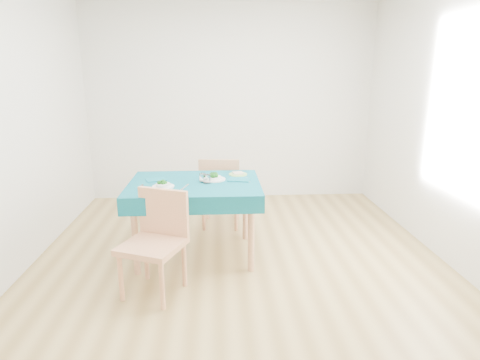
{
  "coord_description": "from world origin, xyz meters",
  "views": [
    {
      "loc": [
        -0.2,
        -3.47,
        1.79
      ],
      "look_at": [
        0.0,
        0.0,
        0.85
      ],
      "focal_mm": 30.0,
      "sensor_mm": 36.0,
      "label": 1
    }
  ],
  "objects": [
    {
      "name": "chair_far",
      "position": [
        -0.16,
        1.09,
        0.57
      ],
      "size": [
        0.5,
        0.54,
        1.13
      ],
      "primitive_type": "cube",
      "rotation": [
        0.0,
        0.0,
        3.04
      ],
      "color": "tan",
      "rests_on": "ground"
    },
    {
      "name": "napkin_far",
      "position": [
        0.01,
        0.33,
        0.76
      ],
      "size": [
        0.24,
        0.19,
        0.01
      ],
      "primitive_type": "cube",
      "rotation": [
        0.0,
        0.0,
        -0.24
      ],
      "color": "#0C5666",
      "rests_on": "table"
    },
    {
      "name": "bowl_far",
      "position": [
        -0.24,
        0.36,
        0.79
      ],
      "size": [
        0.23,
        0.23,
        0.07
      ],
      "primitive_type": null,
      "color": "white",
      "rests_on": "table"
    },
    {
      "name": "tumbler_center",
      "position": [
        -0.35,
        0.29,
        0.8
      ],
      "size": [
        0.06,
        0.06,
        0.08
      ],
      "primitive_type": "cylinder",
      "color": "white",
      "rests_on": "table"
    },
    {
      "name": "bread_slice",
      "position": [
        0.01,
        0.55,
        0.78
      ],
      "size": [
        0.12,
        0.12,
        0.02
      ],
      "primitive_type": "cube",
      "rotation": [
        0.0,
        0.0,
        0.2
      ],
      "color": "beige",
      "rests_on": "side_plate"
    },
    {
      "name": "tumbler_side",
      "position": [
        -0.3,
        0.23,
        0.8
      ],
      "size": [
        0.07,
        0.07,
        0.09
      ],
      "primitive_type": "cylinder",
      "color": "white",
      "rests_on": "table"
    },
    {
      "name": "chair_near",
      "position": [
        -0.74,
        -0.44,
        0.57
      ],
      "size": [
        0.61,
        0.63,
        1.13
      ],
      "primitive_type": "cube",
      "rotation": [
        0.0,
        0.0,
        -0.4
      ],
      "color": "tan",
      "rests_on": "ground"
    },
    {
      "name": "room_shell",
      "position": [
        0.0,
        0.0,
        1.35
      ],
      "size": [
        4.02,
        4.52,
        2.73
      ],
      "color": "olive",
      "rests_on": "ground"
    },
    {
      "name": "knife_near",
      "position": [
        -0.51,
        0.11,
        0.76
      ],
      "size": [
        0.07,
        0.21,
        0.0
      ],
      "primitive_type": "cube",
      "rotation": [
        0.0,
        0.0,
        -0.27
      ],
      "color": "silver",
      "rests_on": "table"
    },
    {
      "name": "knife_far",
      "position": [
        0.1,
        0.34,
        0.76
      ],
      "size": [
        0.03,
        0.19,
        0.0
      ],
      "primitive_type": "cube",
      "rotation": [
        0.0,
        0.0,
        0.09
      ],
      "color": "silver",
      "rests_on": "table"
    },
    {
      "name": "napkin_near",
      "position": [
        -0.8,
        0.38,
        0.76
      ],
      "size": [
        0.23,
        0.19,
        0.01
      ],
      "primitive_type": "cube",
      "rotation": [
        0.0,
        0.0,
        0.36
      ],
      "color": "#0C5666",
      "rests_on": "table"
    },
    {
      "name": "side_plate",
      "position": [
        0.01,
        0.55,
        0.76
      ],
      "size": [
        0.19,
        0.19,
        0.01
      ],
      "primitive_type": "cylinder",
      "color": "#A9DC6B",
      "rests_on": "table"
    },
    {
      "name": "fork_far",
      "position": [
        -0.31,
        0.39,
        0.76
      ],
      "size": [
        0.08,
        0.17,
        0.0
      ],
      "primitive_type": "cube",
      "rotation": [
        0.0,
        0.0,
        -0.37
      ],
      "color": "silver",
      "rests_on": "table"
    },
    {
      "name": "table",
      "position": [
        -0.42,
        0.28,
        0.38
      ],
      "size": [
        1.25,
        0.95,
        0.76
      ],
      "primitive_type": "cube",
      "color": "#084D5C",
      "rests_on": "ground"
    },
    {
      "name": "fork_near",
      "position": [
        -0.9,
        0.12,
        0.76
      ],
      "size": [
        0.04,
        0.18,
        0.0
      ],
      "primitive_type": "cube",
      "rotation": [
        0.0,
        0.0,
        0.11
      ],
      "color": "silver",
      "rests_on": "table"
    },
    {
      "name": "bowl_near",
      "position": [
        -0.7,
        0.12,
        0.79
      ],
      "size": [
        0.2,
        0.2,
        0.06
      ],
      "primitive_type": null,
      "color": "white",
      "rests_on": "table"
    }
  ]
}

